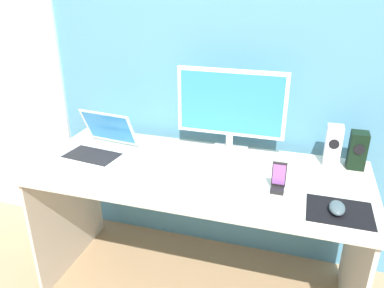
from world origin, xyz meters
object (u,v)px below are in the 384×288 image
Objects in this scene: speaker_near_monitor at (333,146)px; laptop at (99,146)px; keyboard_external at (206,194)px; mouse at (337,208)px; phone_in_dock at (278,181)px; monitor at (231,107)px; speaker_right at (358,150)px.

laptop is (-1.14, -0.22, -0.06)m from speaker_near_monitor.
keyboard_external is 4.08× the size of mouse.
mouse is 0.26m from phone_in_dock.
phone_in_dock is (0.28, -0.33, -0.19)m from monitor.
speaker_near_monitor is at bearing -0.06° from monitor.
speaker_near_monitor reaches higher than speaker_right.
speaker_right is 0.77m from keyboard_external.
laptop is 3.36× the size of mouse.
speaker_near_monitor is 1.16m from laptop.
speaker_right is 1.29× the size of phone_in_dock.
speaker_right is 0.90× the size of speaker_near_monitor.
laptop is 1.17m from mouse.
mouse reaches higher than keyboard_external.
phone_in_dock is (-0.22, -0.33, -0.05)m from speaker_near_monitor.
speaker_near_monitor is (-0.11, 0.00, 0.01)m from speaker_right.
keyboard_external is at bearing -156.74° from phone_in_dock.
monitor is 0.48m from phone_in_dock.
monitor reaches higher than speaker_near_monitor.
mouse is (-0.10, -0.43, -0.07)m from speaker_right.
keyboard_external is (0.63, -0.24, -0.04)m from laptop.
monitor reaches higher than keyboard_external.
keyboard_external is 0.31m from phone_in_dock.
laptop is 0.92m from phone_in_dock.
phone_in_dock is at bearing 25.96° from keyboard_external.
keyboard_external is 2.93× the size of phone_in_dock.
phone_in_dock is (-0.23, 0.10, 0.03)m from mouse.
mouse is (0.01, -0.43, -0.08)m from speaker_near_monitor.
phone_in_dock is at bearing -123.78° from speaker_near_monitor.
speaker_near_monitor is 2.00× the size of mouse.
speaker_right is at bearing 77.67° from mouse.
mouse is 0.72× the size of phone_in_dock.
speaker_near_monitor is 0.60× the size of laptop.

